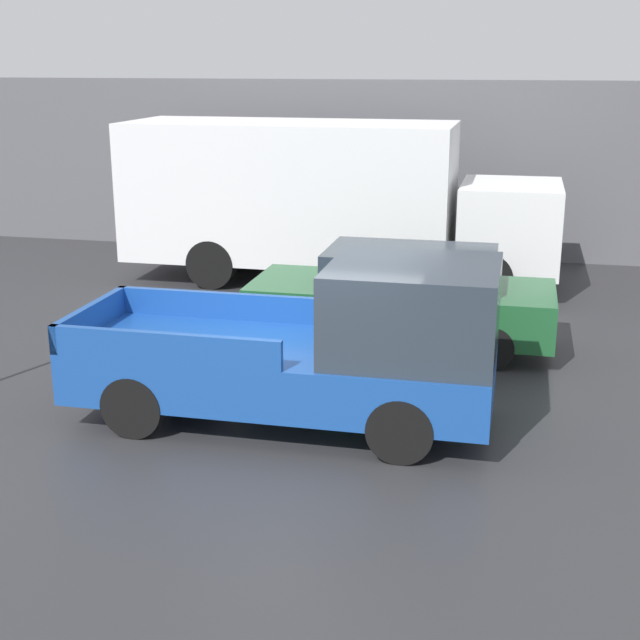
# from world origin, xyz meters

# --- Properties ---
(ground_plane) EXTENTS (60.00, 60.00, 0.00)m
(ground_plane) POSITION_xyz_m (0.00, 0.00, 0.00)
(ground_plane) COLOR #2D2D30
(building_wall) EXTENTS (28.00, 0.15, 4.01)m
(building_wall) POSITION_xyz_m (0.00, 10.67, 2.00)
(building_wall) COLOR #56565B
(building_wall) RESTS_ON ground
(pickup_truck) EXTENTS (5.29, 2.05, 2.13)m
(pickup_truck) POSITION_xyz_m (0.10, 0.34, 0.99)
(pickup_truck) COLOR #194799
(pickup_truck) RESTS_ON ground
(car) EXTENTS (4.80, 1.91, 1.58)m
(car) POSITION_xyz_m (0.65, 3.77, 0.81)
(car) COLOR #1E592D
(car) RESTS_ON ground
(delivery_truck) EXTENTS (8.74, 2.62, 3.24)m
(delivery_truck) POSITION_xyz_m (-1.61, 7.79, 1.75)
(delivery_truck) COLOR white
(delivery_truck) RESTS_ON ground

